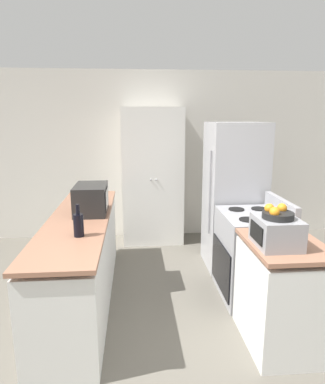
{
  "coord_description": "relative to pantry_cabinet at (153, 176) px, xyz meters",
  "views": [
    {
      "loc": [
        -0.32,
        -2.03,
        1.91
      ],
      "look_at": [
        0.0,
        1.84,
        1.05
      ],
      "focal_mm": 32.0,
      "sensor_mm": 36.0,
      "label": 1
    }
  ],
  "objects": [
    {
      "name": "wall_back",
      "position": [
        0.05,
        0.31,
        0.28
      ],
      "size": [
        7.0,
        0.06,
        2.6
      ],
      "color": "silver",
      "rests_on": "ground_plane"
    },
    {
      "name": "counter_left",
      "position": [
        -0.84,
        -1.73,
        -0.58
      ],
      "size": [
        0.6,
        2.49,
        0.91
      ],
      "color": "silver",
      "rests_on": "ground_plane"
    },
    {
      "name": "counter_right",
      "position": [
        0.94,
        -2.58,
        -0.58
      ],
      "size": [
        0.6,
        0.79,
        0.91
      ],
      "color": "silver",
      "rests_on": "ground_plane"
    },
    {
      "name": "pantry_cabinet",
      "position": [
        0.0,
        0.0,
        0.0
      ],
      "size": [
        0.9,
        0.54,
        2.04
      ],
      "color": "white",
      "rests_on": "ground_plane"
    },
    {
      "name": "stove",
      "position": [
        0.96,
        -1.77,
        -0.56
      ],
      "size": [
        0.66,
        0.79,
        1.07
      ],
      "color": "#9E9EA3",
      "rests_on": "ground_plane"
    },
    {
      "name": "refrigerator",
      "position": [
        0.97,
        -0.98,
        -0.1
      ],
      "size": [
        0.7,
        0.7,
        1.84
      ],
      "color": "#B7B7BC",
      "rests_on": "ground_plane"
    },
    {
      "name": "microwave",
      "position": [
        -0.73,
        -1.56,
        0.04
      ],
      "size": [
        0.33,
        0.5,
        0.3
      ],
      "color": "black",
      "rests_on": "counter_left"
    },
    {
      "name": "wine_bottle",
      "position": [
        -0.76,
        -2.29,
        -0.0
      ],
      "size": [
        0.09,
        0.09,
        0.28
      ],
      "color": "black",
      "rests_on": "counter_left"
    },
    {
      "name": "toaster_oven",
      "position": [
        0.83,
        -2.64,
        0.01
      ],
      "size": [
        0.32,
        0.38,
        0.23
      ],
      "color": "#939399",
      "rests_on": "counter_right"
    },
    {
      "name": "fruit_bowl",
      "position": [
        0.82,
        -2.66,
        0.16
      ],
      "size": [
        0.24,
        0.24,
        0.11
      ],
      "color": "black",
      "rests_on": "toaster_oven"
    }
  ]
}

